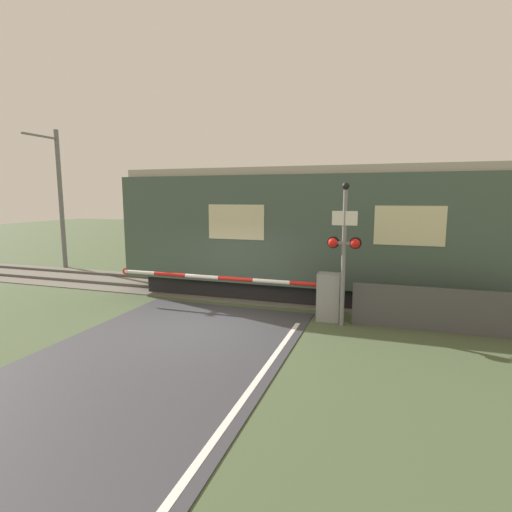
{
  "coord_description": "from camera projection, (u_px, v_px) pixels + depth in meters",
  "views": [
    {
      "loc": [
        4.43,
        -8.88,
        3.3
      ],
      "look_at": [
        0.77,
        2.18,
        1.56
      ],
      "focal_mm": 28.0,
      "sensor_mm": 36.0,
      "label": 1
    }
  ],
  "objects": [
    {
      "name": "track_bed",
      "position": [
        251.0,
        291.0,
        13.95
      ],
      "size": [
        36.0,
        3.2,
        0.13
      ],
      "color": "#666056",
      "rests_on": "ground_plane"
    },
    {
      "name": "signal_post",
      "position": [
        344.0,
        245.0,
        10.02
      ],
      "size": [
        0.85,
        0.26,
        3.65
      ],
      "color": "gray",
      "rests_on": "ground_plane"
    },
    {
      "name": "ground_plane",
      "position": [
        201.0,
        327.0,
        10.21
      ],
      "size": [
        80.0,
        80.0,
        0.0
      ],
      "primitive_type": "plane",
      "color": "#475638"
    },
    {
      "name": "catenary_pole",
      "position": [
        60.0,
        197.0,
        18.27
      ],
      "size": [
        0.2,
        1.9,
        6.27
      ],
      "color": "slate",
      "rests_on": "ground_plane"
    },
    {
      "name": "roadside_fence",
      "position": [
        444.0,
        311.0,
        9.71
      ],
      "size": [
        4.39,
        0.06,
        1.1
      ],
      "color": "#4C4C51",
      "rests_on": "ground_plane"
    },
    {
      "name": "crossing_barrier",
      "position": [
        307.0,
        293.0,
        10.83
      ],
      "size": [
        6.8,
        0.44,
        1.29
      ],
      "color": "gray",
      "rests_on": "ground_plane"
    },
    {
      "name": "train",
      "position": [
        406.0,
        235.0,
        12.09
      ],
      "size": [
        18.19,
        2.79,
        4.18
      ],
      "color": "black",
      "rests_on": "ground_plane"
    }
  ]
}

